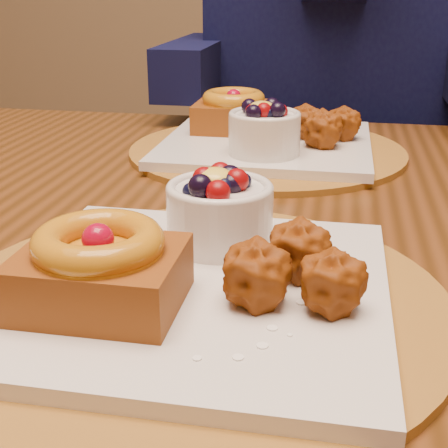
{
  "coord_description": "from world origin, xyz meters",
  "views": [
    {
      "loc": [
        0.15,
        -0.52,
        0.98
      ],
      "look_at": [
        0.07,
        -0.08,
        0.8
      ],
      "focal_mm": 50.0,
      "sensor_mm": 36.0,
      "label": 1
    }
  ],
  "objects_px": {
    "dining_table": "(241,272)",
    "chair_far": "(309,202)",
    "place_setting_near": "(192,273)",
    "place_setting_far": "(265,136)"
  },
  "relations": [
    {
      "from": "place_setting_near",
      "to": "chair_far",
      "type": "distance_m",
      "value": 1.0
    },
    {
      "from": "dining_table",
      "to": "chair_far",
      "type": "relative_size",
      "value": 1.77
    },
    {
      "from": "place_setting_near",
      "to": "place_setting_far",
      "type": "relative_size",
      "value": 1.0
    },
    {
      "from": "chair_far",
      "to": "place_setting_far",
      "type": "bearing_deg",
      "value": -96.0
    },
    {
      "from": "place_setting_near",
      "to": "chair_far",
      "type": "height_order",
      "value": "chair_far"
    },
    {
      "from": "dining_table",
      "to": "place_setting_far",
      "type": "xyz_separation_m",
      "value": [
        -0.0,
        0.21,
        0.1
      ]
    },
    {
      "from": "dining_table",
      "to": "place_setting_far",
      "type": "relative_size",
      "value": 4.21
    },
    {
      "from": "place_setting_near",
      "to": "chair_far",
      "type": "bearing_deg",
      "value": 87.53
    },
    {
      "from": "dining_table",
      "to": "place_setting_far",
      "type": "distance_m",
      "value": 0.24
    },
    {
      "from": "place_setting_near",
      "to": "place_setting_far",
      "type": "xyz_separation_m",
      "value": [
        -0.0,
        0.43,
        0.0
      ]
    }
  ]
}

